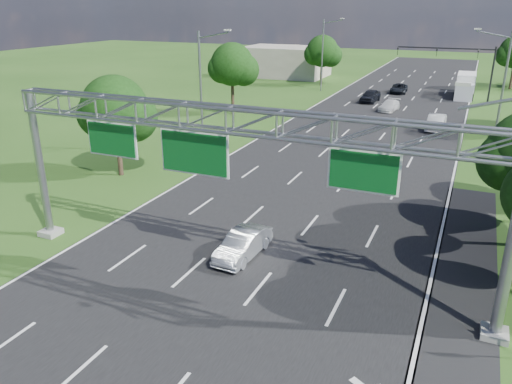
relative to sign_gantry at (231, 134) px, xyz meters
The scene contains 18 objects.
ground 19.28m from the sign_gantry, 91.05° to the left, with size 220.00×220.00×0.00m, color #224514.
road 19.28m from the sign_gantry, 91.05° to the left, with size 18.00×180.00×0.02m, color black.
road_flare 12.20m from the sign_gantry, 11.47° to the left, with size 3.00×30.00×0.02m, color black.
sign_gantry is the anchor object (origin of this frame).
traffic_signal 53.51m from the sign_gantry, 82.32° to the left, with size 12.21×0.24×7.00m.
streetlight_l_near 21.47m from the sign_gantry, 122.87° to the left, with size 2.97×0.22×10.16m.
streetlight_l_far 54.28m from the sign_gantry, 102.38° to the left, with size 2.97×0.22×10.16m.
streetlight_r_mid 30.10m from the sign_gantry, 68.60° to the left, with size 2.97×0.22×10.16m.
tree_verge_la 17.56m from the sign_gantry, 144.84° to the left, with size 5.76×4.80×7.40m.
tree_verge_lb 36.85m from the sign_gantry, 116.19° to the left, with size 5.76×4.80×8.06m.
tree_verge_lc 59.56m from the sign_gantry, 102.86° to the left, with size 5.76×4.80×7.62m.
building_left 69.82m from the sign_gantry, 108.69° to the left, with size 14.00×10.00×5.00m, color gray.
silver_sedan 6.55m from the sign_gantry, 103.06° to the left, with size 1.43×4.10×1.35m, color #9DA3A8.
car_queue_a 42.82m from the sign_gantry, 90.16° to the left, with size 1.74×4.27×1.24m, color silver.
car_queue_b 56.11m from the sign_gantry, 91.09° to the left, with size 2.14×4.64×1.29m, color black.
car_queue_c 47.62m from the sign_gantry, 94.09° to the left, with size 1.87×4.65×1.58m, color black.
car_queue_d 35.48m from the sign_gantry, 80.32° to the left, with size 1.61×4.63×1.53m, color silver.
box_truck 56.99m from the sign_gantry, 82.23° to the left, with size 2.48×8.12×3.07m.
Camera 1 is at (9.56, -6.35, 12.04)m, focal length 35.00 mm.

